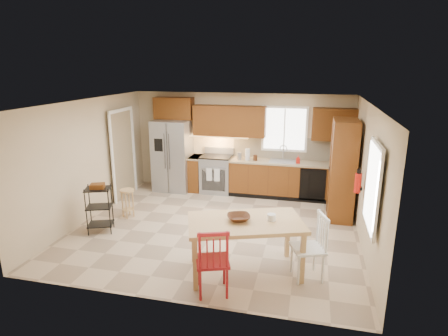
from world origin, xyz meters
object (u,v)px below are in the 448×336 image
Objects in this scene: dining_table at (245,247)px; utility_cart at (100,209)px; range_stove at (217,174)px; chair_red at (213,260)px; chair_white at (308,247)px; table_bowl at (239,221)px; refrigerator at (173,155)px; pantry at (342,170)px; soap_bottle at (298,159)px; bar_stool at (128,203)px; fire_extinguisher at (358,183)px; table_jar at (271,219)px.

utility_cart is at bearing 145.50° from dining_table.
chair_red is at bearing -76.18° from range_stove.
chair_white is 2.90× the size of table_bowl.
refrigerator is at bearing 105.84° from dining_table.
range_stove is 0.99× the size of utility_cart.
dining_table is (-1.57, -2.67, -0.63)m from pantry.
chair_white is 1.10× the size of utility_cart.
refrigerator is 1.04× the size of dining_table.
dining_table is 0.74m from chair_red.
chair_red is 2.90× the size of table_bowl.
bar_stool is (-3.46, -1.98, -0.68)m from soap_bottle.
fire_extinguisher is 4.90m from utility_cart.
soap_bottle is 0.11× the size of dining_table.
dining_table is 1.87× the size of utility_cart.
chair_red is at bearing -110.35° from table_bowl.
soap_bottle is 4.04m from bar_stool.
chair_white is (-0.62, -2.62, -0.54)m from pantry.
dining_table is at bearing 42.12° from chair_red.
utility_cart is (-4.58, -1.87, -0.58)m from pantry.
bar_stool is (-4.41, -1.08, -0.74)m from pantry.
fire_extinguisher is at bearing 22.98° from dining_table.
table_bowl is (0.24, 0.65, 0.35)m from chair_red.
range_stove reaches higher than bar_stool.
utility_cart reaches higher than table_bowl.
fire_extinguisher is at bearing -10.56° from utility_cart.
refrigerator is 10.96× the size of table_jar.
range_stove is at bearing 116.77° from table_jar.
pantry is 12.65× the size of table_jar.
chair_white reaches higher than table_jar.
fire_extinguisher is 0.21× the size of dining_table.
pantry is 5.83× the size of fire_extinguisher.
range_stove is 1.48× the size of bar_stool.
dining_table is 1.70× the size of chair_red.
chair_red is 3.04m from utility_cart.
refrigerator is 9.53× the size of soap_bottle.
table_bowl is at bearing -55.75° from refrigerator.
soap_bottle reaches higher than table_jar.
utility_cart is at bearing -142.67° from soap_bottle.
table_jar is 0.18× the size of utility_cart.
dining_table is 10.49× the size of table_jar.
fire_extinguisher is 3.16m from chair_red.
fire_extinguisher is (0.20, -1.05, 0.05)m from pantry.
pantry is 2.05× the size of chair_red.
chair_red is at bearing -120.00° from pantry.
table_jar is at bearing -3.64° from dining_table.
refrigerator reaches higher than utility_cart.
fire_extinguisher reaches higher than soap_bottle.
table_jar reaches higher than bar_stool.
utility_cart is at bearing -119.32° from range_stove.
bar_stool is (-2.73, 1.59, -0.55)m from table_bowl.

